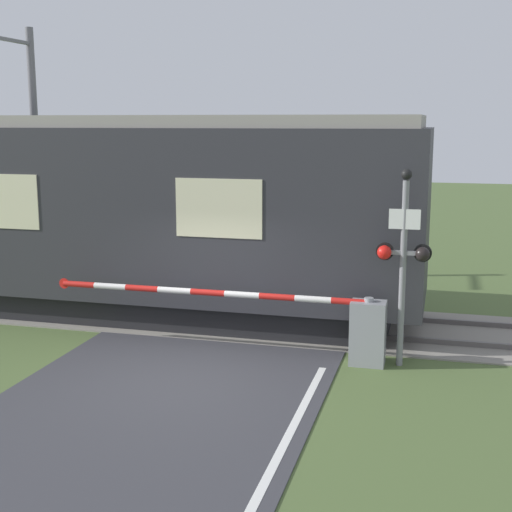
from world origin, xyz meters
The scene contains 6 objects.
ground_plane centered at (0.00, 0.00, 0.00)m, with size 80.00×80.00×0.00m, color #4C6033.
track_bed centered at (0.00, 3.56, 0.02)m, with size 36.00×3.20×0.13m.
train centered at (-4.55, 3.56, 2.18)m, with size 16.66×3.14×4.27m.
crossing_barrier centered at (2.32, 1.44, 0.67)m, with size 6.20×0.44×1.20m.
signal_post centered at (3.43, 1.53, 1.93)m, with size 0.93×0.26×3.38m.
catenary_pole centered at (-6.24, 6.04, 3.38)m, with size 0.20×1.90×6.47m.
Camera 1 is at (4.04, -10.46, 4.16)m, focal length 50.00 mm.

